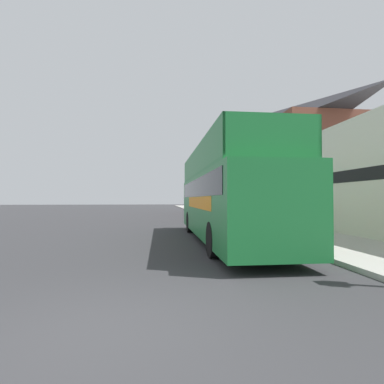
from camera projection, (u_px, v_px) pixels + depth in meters
The scene contains 8 objects.
ground_plane at pixel (147, 220), 24.73m from camera, with size 144.00×144.00×0.00m, color #333335.
sidewalk at pixel (245, 221), 22.65m from camera, with size 3.86×108.00×0.14m.
brick_terrace_rear at pixel (266, 165), 31.92m from camera, with size 6.00×25.11×10.84m.
tour_bus at pixel (224, 199), 12.55m from camera, with size 2.63×11.52×3.85m.
parked_car_ahead_of_bus at pixel (207, 214), 21.77m from camera, with size 1.96×4.37×1.41m.
lamp_post_nearest at pixel (302, 158), 10.58m from camera, with size 0.35×0.35×4.41m.
lamp_post_second at pixel (246, 174), 18.19m from camera, with size 0.35×0.35×4.57m.
lamp_post_third at pixel (218, 179), 25.75m from camera, with size 0.35×0.35×4.87m.
Camera 1 is at (0.73, -4.05, 1.77)m, focal length 28.00 mm.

